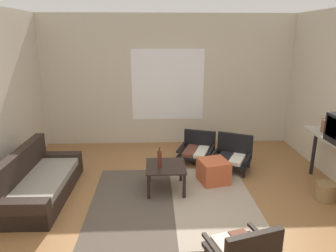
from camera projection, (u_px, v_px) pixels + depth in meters
The scene contains 12 objects.
ground_plane at pixel (178, 220), 3.97m from camera, with size 7.80×7.80×0.00m, color olive.
far_wall_with_window at pixel (168, 81), 6.52m from camera, with size 5.60×0.13×2.70m.
area_rug at pixel (173, 201), 4.42m from camera, with size 2.32×2.16×0.01m.
couch at pixel (38, 183), 4.50m from camera, with size 0.77×1.75×0.70m.
coffee_table at pixel (166, 170), 4.67m from camera, with size 0.59×0.63×0.40m.
armchair_by_window at pixel (197, 149), 5.83m from camera, with size 0.79×0.81×0.52m.
armchair_striped_foreground at pixel (244, 251), 3.03m from camera, with size 0.72×0.67×0.56m.
armchair_corner at pixel (232, 154), 5.46m from camera, with size 0.81×0.77×0.59m.
ottoman_orange at pixel (213, 171), 4.96m from camera, with size 0.43×0.43×0.37m, color #BC5633.
clay_vase at pixel (328, 125), 4.75m from camera, with size 0.19×0.19×0.32m.
glass_bottle at pixel (160, 159), 4.57m from camera, with size 0.06×0.06×0.30m.
wicker_basket at pixel (326, 191), 4.44m from camera, with size 0.28×0.28×0.26m, color olive.
Camera 1 is at (-0.29, -3.46, 2.29)m, focal length 33.15 mm.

